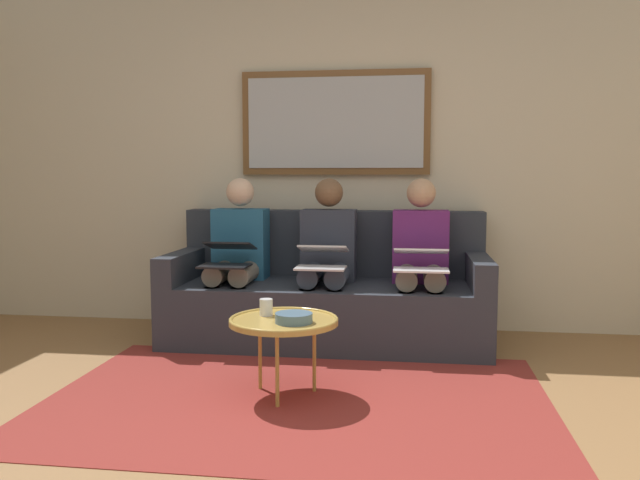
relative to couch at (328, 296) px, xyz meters
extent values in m
cube|color=beige|center=(0.00, -0.48, 0.99)|extent=(6.00, 0.12, 2.60)
cube|color=maroon|center=(0.00, 1.27, -0.31)|extent=(2.60, 1.80, 0.01)
cube|color=#2D333D|center=(0.00, 0.07, -0.10)|extent=(2.20, 0.90, 0.42)
cube|color=#2D333D|center=(0.00, -0.28, 0.35)|extent=(2.20, 0.20, 0.48)
cube|color=#2D333D|center=(-1.03, 0.07, 0.21)|extent=(0.14, 0.90, 0.20)
cube|color=#2D333D|center=(1.03, 0.07, 0.21)|extent=(0.14, 0.90, 0.20)
cube|color=brown|center=(0.00, -0.39, 1.24)|extent=(1.41, 0.04, 0.77)
cube|color=#B2B7BC|center=(0.00, -0.37, 1.24)|extent=(1.31, 0.01, 0.67)
cylinder|color=tan|center=(0.08, 1.22, 0.09)|extent=(0.57, 0.57, 0.03)
torus|color=tan|center=(0.08, 1.22, 0.10)|extent=(0.57, 0.57, 0.02)
cylinder|color=#B28E42|center=(0.08, 1.39, -0.12)|extent=(0.02, 0.02, 0.39)
cylinder|color=#B28E42|center=(-0.07, 1.13, -0.12)|extent=(0.02, 0.02, 0.39)
cylinder|color=#B28E42|center=(0.23, 1.13, -0.12)|extent=(0.02, 0.02, 0.39)
cylinder|color=silver|center=(0.19, 1.14, 0.15)|extent=(0.07, 0.07, 0.09)
cylinder|color=slate|center=(0.01, 1.29, 0.13)|extent=(0.19, 0.19, 0.05)
cube|color=#66236B|center=(-0.64, -0.03, 0.36)|extent=(0.38, 0.22, 0.50)
sphere|color=tan|center=(-0.64, -0.03, 0.73)|extent=(0.20, 0.20, 0.20)
cylinder|color=gray|center=(-0.73, 0.18, 0.18)|extent=(0.14, 0.42, 0.14)
cylinder|color=gray|center=(-0.55, 0.18, 0.18)|extent=(0.14, 0.42, 0.14)
cylinder|color=gray|center=(-0.73, 0.39, -0.10)|extent=(0.11, 0.11, 0.42)
cylinder|color=gray|center=(-0.55, 0.39, -0.10)|extent=(0.11, 0.11, 0.42)
cube|color=white|center=(-0.64, 0.39, 0.25)|extent=(0.35, 0.20, 0.01)
cube|color=white|center=(-0.64, 0.26, 0.36)|extent=(0.35, 0.20, 0.06)
cube|color=#A5C6EA|center=(-0.64, 0.27, 0.36)|extent=(0.31, 0.17, 0.04)
cube|color=#2D3342|center=(0.00, -0.03, 0.36)|extent=(0.38, 0.22, 0.50)
sphere|color=brown|center=(0.00, -0.03, 0.73)|extent=(0.20, 0.20, 0.20)
cylinder|color=#384256|center=(-0.09, 0.18, 0.18)|extent=(0.14, 0.42, 0.14)
cylinder|color=#384256|center=(0.09, 0.18, 0.18)|extent=(0.14, 0.42, 0.14)
cylinder|color=#384256|center=(-0.09, 0.39, -0.10)|extent=(0.11, 0.11, 0.42)
cylinder|color=#384256|center=(0.09, 0.39, -0.10)|extent=(0.11, 0.11, 0.42)
cube|color=silver|center=(0.00, 0.39, 0.25)|extent=(0.32, 0.21, 0.01)
cube|color=silver|center=(0.00, 0.25, 0.36)|extent=(0.32, 0.21, 0.07)
cube|color=#A5C6EA|center=(0.00, 0.26, 0.37)|extent=(0.29, 0.18, 0.05)
cube|color=#235B84|center=(0.64, -0.03, 0.36)|extent=(0.38, 0.22, 0.50)
sphere|color=beige|center=(0.64, -0.03, 0.73)|extent=(0.20, 0.20, 0.20)
cylinder|color=gray|center=(0.55, 0.18, 0.18)|extent=(0.14, 0.42, 0.14)
cylinder|color=gray|center=(0.73, 0.18, 0.18)|extent=(0.14, 0.42, 0.14)
cylinder|color=gray|center=(0.55, 0.39, -0.10)|extent=(0.11, 0.11, 0.42)
cylinder|color=gray|center=(0.73, 0.39, -0.10)|extent=(0.11, 0.11, 0.42)
cube|color=black|center=(0.64, 0.39, 0.25)|extent=(0.32, 0.23, 0.01)
cube|color=black|center=(0.64, 0.24, 0.37)|extent=(0.32, 0.23, 0.07)
cube|color=#A5C6EA|center=(0.64, 0.24, 0.38)|extent=(0.29, 0.20, 0.06)
camera|label=1|loc=(-0.57, 4.49, 0.86)|focal=36.47mm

